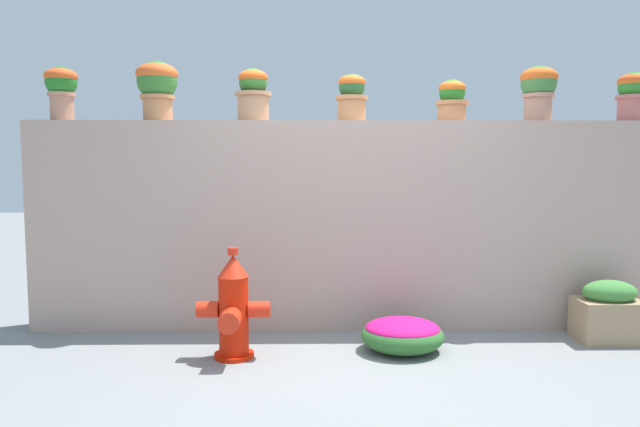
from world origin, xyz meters
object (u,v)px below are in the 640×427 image
at_px(potted_plant_1, 157,84).
at_px(fire_hydrant, 233,310).
at_px(potted_plant_4, 452,99).
at_px(potted_plant_2, 253,93).
at_px(potted_plant_0, 61,87).
at_px(planter_box, 609,312).
at_px(potted_plant_3, 352,95).
at_px(potted_plant_6, 633,93).
at_px(potted_plant_5, 539,87).
at_px(flower_bush_left, 402,334).

distance_m(potted_plant_1, fire_hydrant, 1.93).
bearing_deg(potted_plant_4, potted_plant_2, -179.79).
height_order(potted_plant_0, fire_hydrant, potted_plant_0).
bearing_deg(planter_box, potted_plant_2, 170.54).
bearing_deg(planter_box, potted_plant_0, 174.59).
distance_m(potted_plant_3, potted_plant_6, 2.28).
xyz_separation_m(potted_plant_0, potted_plant_3, (2.31, 0.07, -0.05)).
distance_m(potted_plant_5, flower_bush_left, 2.28).
xyz_separation_m(potted_plant_0, potted_plant_1, (0.75, 0.01, 0.02)).
xyz_separation_m(potted_plant_0, planter_box, (4.24, -0.40, -1.73)).
distance_m(potted_plant_1, potted_plant_3, 1.56).
xyz_separation_m(potted_plant_4, planter_box, (1.12, -0.46, -1.65)).
xyz_separation_m(potted_plant_5, fire_hydrant, (-2.38, -0.78, -1.62)).
bearing_deg(potted_plant_6, potted_plant_3, 179.28).
distance_m(fire_hydrant, flower_bush_left, 1.23).
bearing_deg(potted_plant_1, potted_plant_0, -178.97).
height_order(potted_plant_6, planter_box, potted_plant_6).
xyz_separation_m(potted_plant_1, potted_plant_4, (2.37, 0.05, -0.11)).
xyz_separation_m(potted_plant_0, potted_plant_4, (3.12, 0.06, -0.08)).
relative_size(potted_plant_2, potted_plant_4, 1.24).
bearing_deg(flower_bush_left, planter_box, 7.20).
distance_m(potted_plant_4, planter_box, 2.05).
relative_size(potted_plant_1, flower_bush_left, 0.79).
bearing_deg(fire_hydrant, potted_plant_5, 18.04).
relative_size(potted_plant_5, potted_plant_6, 1.12).
xyz_separation_m(potted_plant_4, potted_plant_6, (1.47, -0.02, 0.04)).
relative_size(fire_hydrant, planter_box, 1.61).
relative_size(potted_plant_2, potted_plant_5, 0.94).
height_order(potted_plant_6, fire_hydrant, potted_plant_6).
height_order(potted_plant_3, planter_box, potted_plant_3).
bearing_deg(potted_plant_5, flower_bush_left, -151.50).
bearing_deg(potted_plant_0, potted_plant_2, 2.02).
bearing_deg(potted_plant_3, planter_box, -13.72).
relative_size(potted_plant_2, potted_plant_3, 1.10).
distance_m(potted_plant_5, fire_hydrant, 2.98).
height_order(potted_plant_2, potted_plant_6, potted_plant_2).
height_order(potted_plant_5, planter_box, potted_plant_5).
relative_size(potted_plant_4, potted_plant_5, 0.76).
relative_size(potted_plant_2, potted_plant_6, 1.06).
relative_size(potted_plant_5, flower_bush_left, 0.75).
distance_m(potted_plant_2, potted_plant_6, 3.08).
xyz_separation_m(potted_plant_1, potted_plant_2, (0.76, 0.04, -0.06)).
distance_m(potted_plant_2, flower_bush_left, 2.22).
bearing_deg(potted_plant_1, fire_hydrant, -47.71).
height_order(potted_plant_3, potted_plant_4, potted_plant_3).
bearing_deg(potted_plant_4, planter_box, -22.38).
distance_m(potted_plant_3, fire_hydrant, 1.96).
bearing_deg(potted_plant_3, potted_plant_0, -178.29).
distance_m(flower_bush_left, planter_box, 1.62).
height_order(potted_plant_3, fire_hydrant, potted_plant_3).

